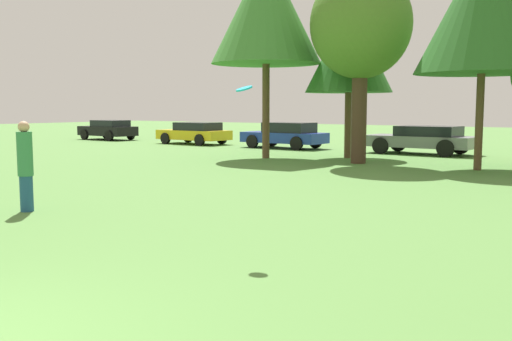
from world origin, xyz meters
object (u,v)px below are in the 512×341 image
Objects in this scene: parked_car_yellow at (195,133)px; tree_0 at (266,8)px; parked_car_black at (108,129)px; tree_1 at (349,49)px; tree_3 at (484,6)px; parked_car_blue at (285,135)px; frisbee at (244,89)px; tree_2 at (361,26)px; parked_car_grey at (423,139)px; person_thrower at (25,165)px.

tree_0 is at bearing 150.28° from parked_car_yellow.
tree_1 is at bearing 171.69° from parked_car_black.
parked_car_blue is at bearing 154.51° from tree_3.
parked_car_yellow is (-16.12, 17.57, -1.65)m from frisbee.
tree_2 is (-4.07, 12.61, 2.58)m from frisbee.
frisbee reaches higher than parked_car_black.
parked_car_grey is at bearing -175.40° from parked_car_blue.
tree_3 is at bearing -17.28° from tree_1.
tree_0 is 1.33× the size of tree_1.
parked_car_black is (-15.32, 5.25, -5.20)m from tree_0.
person_thrower is 13.32m from tree_2.
tree_2 is at bearing -178.52° from tree_3.
tree_1 is 1.45× the size of parked_car_yellow.
parked_car_yellow is 12.58m from parked_car_grey.
tree_0 reaches higher than person_thrower.
person_thrower is 0.45× the size of parked_car_black.
parked_car_blue reaches higher than parked_car_grey.
parked_car_black is (-17.97, 3.36, -3.65)m from tree_1.
parked_car_yellow is (-8.09, 5.06, -5.22)m from tree_0.
tree_3 reaches higher than frisbee.
tree_1 reaches higher than frisbee.
parked_car_grey is (-3.55, 17.94, -1.61)m from frisbee.
frisbee is 18.36m from parked_car_grey.
parked_car_black is at bearing 165.03° from tree_2.
parked_car_yellow is at bearing 148.01° from tree_0.
parked_car_grey is at bearing 101.19° from frisbee.
person_thrower is at bearing -89.21° from tree_1.
parked_car_yellow is at bearing -179.23° from parked_car_black.
parked_car_yellow is 0.90× the size of parked_car_grey.
tree_2 is at bearing 1.32° from tree_0.
parked_car_yellow is 5.80m from parked_car_blue.
tree_0 is 17.01m from parked_car_black.
person_thrower is at bearing -112.30° from tree_3.
person_thrower is 18.07m from parked_car_grey.
tree_1 reaches higher than parked_car_blue.
parked_car_grey is at bearing -177.21° from parked_car_black.
person_thrower is at bearing -77.23° from tree_0.
tree_1 is at bearing 110.48° from frisbee.
person_thrower is 25.45m from parked_car_black.
tree_2 is at bearing 85.88° from person_thrower.
tree_2 is 20.40m from parked_car_black.
frisbee is 0.06× the size of parked_car_yellow.
frisbee is 15.29m from tree_0.
tree_2 reaches higher than parked_car_blue.
tree_1 is at bearing 126.04° from tree_2.
tree_0 is at bearing 116.30° from parked_car_blue.
frisbee is 0.04× the size of tree_1.
parked_car_yellow is at bearing 163.29° from tree_3.
tree_1 reaches higher than parked_car_grey.
parked_car_blue is (5.80, 0.09, 0.04)m from parked_car_yellow.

